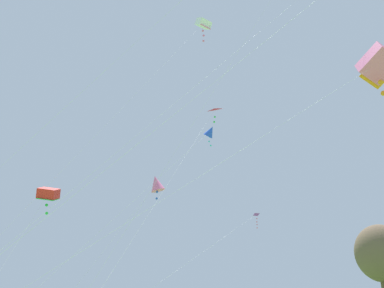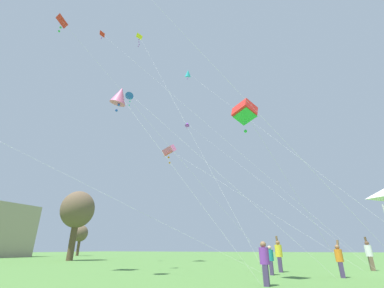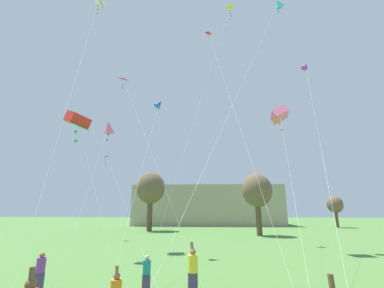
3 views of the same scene
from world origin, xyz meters
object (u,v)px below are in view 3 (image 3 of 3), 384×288
at_px(kite_pink_diamond_1, 108,127).
at_px(kite_white_box_10, 99,0).
at_px(kite_blue_diamond_0, 159,104).
at_px(kite_red_delta_3, 124,80).
at_px(person_teal_shirt, 147,272).
at_px(kite_purple_diamond_9, 305,66).
at_px(kite_red_box_7, 78,121).
at_px(kite_purple_delta_5, 107,158).
at_px(person_purple_shirt, 40,270).
at_px(kite_yellow_delta_2, 230,9).
at_px(person_yellow_shirt, 193,269).
at_px(kite_pink_box_8, 280,115).
at_px(kite_red_delta_4, 209,34).
at_px(kite_cyan_diamond_6, 278,4).

height_order(kite_pink_diamond_1, kite_white_box_10, kite_white_box_10).
height_order(kite_blue_diamond_0, kite_red_delta_3, kite_red_delta_3).
relative_size(person_teal_shirt, kite_purple_diamond_9, 0.09).
distance_m(kite_blue_diamond_0, kite_red_box_7, 10.72).
distance_m(kite_purple_delta_5, kite_white_box_10, 20.28).
height_order(kite_purple_delta_5, kite_red_box_7, kite_purple_delta_5).
bearing_deg(kite_purple_diamond_9, kite_red_box_7, -148.26).
height_order(person_purple_shirt, kite_yellow_delta_2, kite_yellow_delta_2).
bearing_deg(kite_purple_delta_5, kite_yellow_delta_2, -15.74).
bearing_deg(kite_red_box_7, person_yellow_shirt, -4.01).
distance_m(person_yellow_shirt, kite_pink_box_8, 18.08).
bearing_deg(person_purple_shirt, kite_red_delta_3, -33.60).
bearing_deg(person_purple_shirt, person_teal_shirt, -126.79).
bearing_deg(kite_white_box_10, kite_red_delta_4, 13.70).
distance_m(kite_yellow_delta_2, kite_purple_diamond_9, 13.18).
distance_m(kite_red_delta_3, kite_red_delta_4, 14.29).
relative_size(kite_yellow_delta_2, kite_red_delta_4, 1.02).
xyz_separation_m(kite_red_delta_3, kite_red_box_7, (2.15, -12.51, -9.16)).
distance_m(person_teal_shirt, kite_pink_box_8, 18.99).
distance_m(person_yellow_shirt, kite_red_delta_4, 31.29).
bearing_deg(kite_red_delta_3, kite_pink_box_8, -4.03).
bearing_deg(kite_white_box_10, kite_purple_diamond_9, -10.60).
distance_m(person_purple_shirt, kite_pink_diamond_1, 11.80).
relative_size(kite_pink_diamond_1, kite_purple_diamond_9, 0.62).
distance_m(kite_purple_delta_5, kite_purple_diamond_9, 24.70).
bearing_deg(person_purple_shirt, kite_yellow_delta_2, -75.60).
bearing_deg(kite_red_delta_3, kite_red_delta_4, 29.17).
bearing_deg(person_purple_shirt, person_yellow_shirt, -130.47).
bearing_deg(kite_cyan_diamond_6, kite_purple_diamond_9, 23.18).
relative_size(person_yellow_shirt, kite_blue_diamond_0, 0.16).
xyz_separation_m(person_purple_shirt, kite_purple_delta_5, (-5.12, 19.11, 8.83)).
height_order(person_yellow_shirt, kite_red_delta_4, kite_red_delta_4).
xyz_separation_m(kite_red_delta_3, kite_white_box_10, (-4.66, 1.83, 12.36)).
bearing_deg(person_purple_shirt, kite_purple_delta_5, -25.00).
bearing_deg(kite_purple_delta_5, kite_white_box_10, -102.65).
bearing_deg(kite_yellow_delta_2, person_teal_shirt, -112.03).
relative_size(kite_yellow_delta_2, kite_red_box_7, 3.29).
bearing_deg(person_yellow_shirt, kite_pink_diamond_1, -18.42).
bearing_deg(person_yellow_shirt, kite_red_delta_3, -29.80).
height_order(person_teal_shirt, kite_pink_box_8, kite_pink_box_8).
bearing_deg(person_teal_shirt, kite_red_delta_4, -50.29).
bearing_deg(kite_pink_diamond_1, kite_pink_box_8, 15.58).
distance_m(person_purple_shirt, kite_pink_box_8, 21.90).
xyz_separation_m(person_teal_shirt, kite_white_box_10, (-10.79, 14.45, 28.66)).
bearing_deg(kite_white_box_10, kite_red_box_7, -64.59).
distance_m(person_teal_shirt, kite_blue_diamond_0, 15.27).
distance_m(person_teal_shirt, person_yellow_shirt, 2.10).
relative_size(kite_blue_diamond_0, kite_red_box_7, 1.58).
relative_size(person_teal_shirt, kite_white_box_10, 0.05).
bearing_deg(kite_pink_box_8, kite_blue_diamond_0, -169.38).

